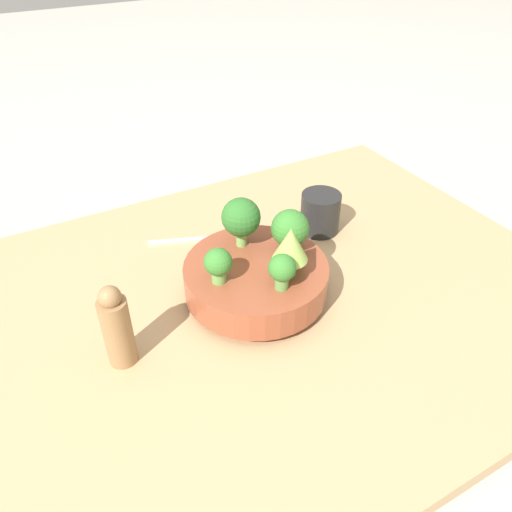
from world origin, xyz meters
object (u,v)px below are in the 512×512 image
object	(u,v)px
cup	(320,213)
pepper_mill	(117,327)
fork	(188,240)
bowl	(256,278)

from	to	relation	value
cup	pepper_mill	bearing A→B (deg)	17.77
cup	fork	distance (m)	0.28
bowl	fork	bearing A→B (deg)	-79.43
cup	fork	size ratio (longest dim) A/B	0.54
bowl	fork	xyz separation A→B (m)	(0.04, -0.22, -0.04)
fork	bowl	bearing A→B (deg)	100.57
cup	pepper_mill	size ratio (longest dim) A/B	0.59
pepper_mill	bowl	bearing A→B (deg)	-173.08
bowl	fork	size ratio (longest dim) A/B	1.60
pepper_mill	cup	bearing A→B (deg)	-162.23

